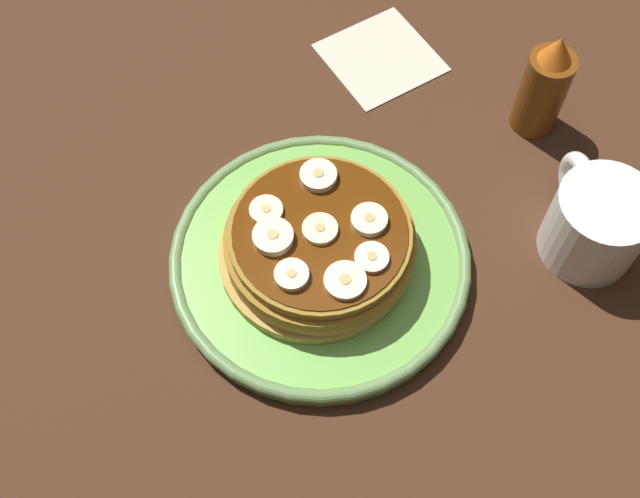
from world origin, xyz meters
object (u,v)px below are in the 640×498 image
Objects in this scene: banana_slice_2 at (292,275)px; syrup_bottle at (544,87)px; banana_slice_7 at (274,240)px; banana_slice_0 at (324,227)px; banana_slice_3 at (345,281)px; napkin at (381,57)px; banana_slice_5 at (368,216)px; banana_slice_1 at (318,176)px; plate at (320,260)px; banana_slice_4 at (266,211)px; pancake_stack at (319,243)px; banana_slice_6 at (372,258)px; coffee_mug at (595,221)px.

banana_slice_2 is 0.25× the size of syrup_bottle.
banana_slice_7 is 0.30× the size of syrup_bottle.
banana_slice_3 is (-5.46, -0.60, 0.02)cm from banana_slice_0.
banana_slice_3 is 0.33× the size of napkin.
banana_slice_2 is at bearing -166.65° from banana_slice_7.
syrup_bottle is at bearing -131.97° from napkin.
banana_slice_2 and banana_slice_5 have the same top height.
banana_slice_0 is at bearing 173.44° from banana_slice_1.
syrup_bottle is (-11.76, -13.07, 5.18)cm from napkin.
banana_slice_4 is (2.82, 4.16, 5.37)cm from plate.
banana_slice_4 is 0.84× the size of banana_slice_7.
banana_slice_1 is at bearing -10.95° from pancake_stack.
banana_slice_7 reaches higher than banana_slice_6.
banana_slice_7 is 31.41cm from syrup_bottle.
syrup_bottle is at bearing -60.63° from banana_slice_5.
banana_slice_6 is (-8.99, -2.66, -0.12)cm from banana_slice_1.
pancake_stack is 2.55cm from banana_slice_0.
banana_slice_0 is at bearing 6.29° from banana_slice_3.
napkin is (27.31, -8.12, -6.37)cm from banana_slice_6.
banana_slice_6 is at bearing -139.47° from banana_slice_0.
banana_slice_1 is 25.17cm from coffee_mug.
banana_slice_5 is 20.74cm from coffee_mug.
banana_slice_2 is 8.66cm from banana_slice_5.
napkin is (20.85, -15.93, -6.36)cm from banana_slice_4.
banana_slice_3 is at bearing 149.49° from banana_slice_5.
banana_slice_7 reaches higher than banana_slice_2.
coffee_mug reaches higher than banana_slice_6.
plate is 2.32× the size of syrup_bottle.
banana_slice_1 is 0.28× the size of coffee_mug.
banana_slice_7 is (-5.66, 5.06, 0.04)cm from banana_slice_1.
banana_slice_3 is at bearing -108.38° from banana_slice_2.
plate is 7.36cm from banana_slice_4.
banana_slice_2 is at bearing 141.57° from pancake_stack.
banana_slice_4 is 1.01× the size of banana_slice_6.
banana_slice_4 reaches higher than napkin.
pancake_stack is 5.04× the size of banana_slice_7.
banana_slice_4 is 0.92× the size of banana_slice_5.
banana_slice_2 is 1.00× the size of banana_slice_6.
coffee_mug reaches higher than banana_slice_1.
napkin is at bearing 48.03° from syrup_bottle.
banana_slice_3 is (-5.28, -0.99, 5.39)cm from plate.
banana_slice_0 and banana_slice_6 have the same top height.
banana_slice_2 is 3.68cm from banana_slice_7.
syrup_bottle reaches higher than banana_slice_5.
banana_slice_2 is at bearing 119.38° from syrup_bottle.
plate is 24.98cm from coffee_mug.
plate is 7.61cm from banana_slice_3.
coffee_mug is (-5.64, -28.82, -2.50)cm from banana_slice_4.
banana_slice_7 is (-0.48, 4.46, 0.16)cm from banana_slice_0.
banana_slice_2 is at bearing 155.51° from banana_slice_1.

